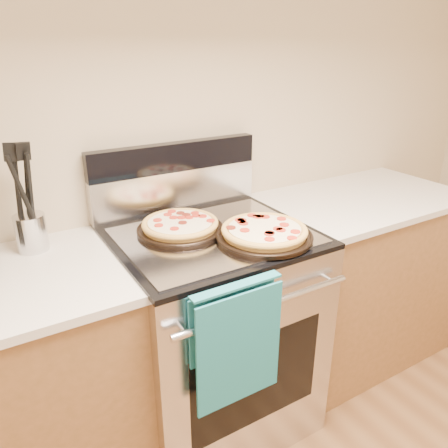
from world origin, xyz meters
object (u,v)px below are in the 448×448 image
pepperoni_pizza_back (180,226)px  pepperoni_pizza_front (264,233)px  utensil_crock (31,233)px  range_body (212,333)px

pepperoni_pizza_back → pepperoni_pizza_front: pepperoni_pizza_front is taller
utensil_crock → pepperoni_pizza_front: bearing=-26.8°
pepperoni_pizza_front → utensil_crock: size_ratio=2.67×
pepperoni_pizza_front → utensil_crock: (-0.76, 0.38, 0.03)m
pepperoni_pizza_back → pepperoni_pizza_front: size_ratio=0.92×
pepperoni_pizza_back → utensil_crock: 0.54m
pepperoni_pizza_back → utensil_crock: bearing=163.2°
range_body → pepperoni_pizza_front: pepperoni_pizza_front is taller
pepperoni_pizza_front → range_body: bearing=132.0°
range_body → pepperoni_pizza_front: 0.54m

